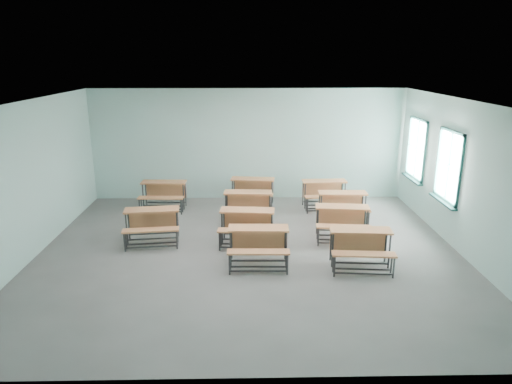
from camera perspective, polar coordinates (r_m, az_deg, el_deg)
room at (r=9.38m, az=-0.40°, el=1.49°), size 9.04×8.04×3.24m
desk_unit_r0c1 at (r=9.15m, az=0.30°, el=-6.13°), size 1.23×0.84×0.76m
desk_unit_r0c2 at (r=9.28m, az=12.98°, el=-6.23°), size 1.27×0.90×0.76m
desk_unit_r1c0 at (r=10.49m, az=-12.88°, el=-3.54°), size 1.29×0.94×0.76m
desk_unit_r1c1 at (r=10.19m, az=-1.14°, el=-3.72°), size 1.28×0.92×0.76m
desk_unit_r1c2 at (r=10.60m, az=10.74°, el=-3.21°), size 1.29×0.93×0.76m
desk_unit_r2c1 at (r=11.53m, az=-1.03°, el=-1.29°), size 1.25×0.87×0.76m
desk_unit_r2c2 at (r=11.69m, az=10.82°, el=-1.34°), size 1.23×0.84×0.76m
desk_unit_r3c0 at (r=12.73m, az=-11.49°, el=0.10°), size 1.24×0.86×0.76m
desk_unit_r3c1 at (r=12.79m, az=-0.47°, el=0.52°), size 1.30×0.96×0.76m
desk_unit_r3c2 at (r=12.71m, az=8.60°, el=0.23°), size 1.25×0.86×0.76m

